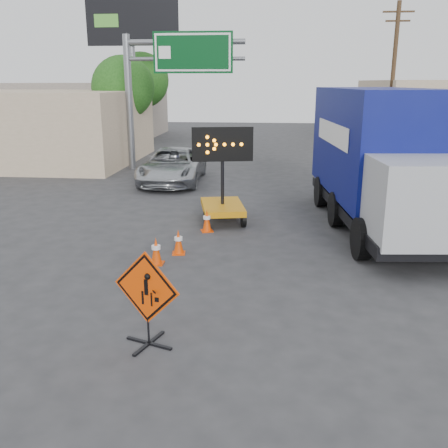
% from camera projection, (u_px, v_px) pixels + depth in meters
% --- Properties ---
extents(ground, '(100.00, 100.00, 0.00)m').
position_uv_depth(ground, '(209.00, 342.00, 8.96)').
color(ground, '#2D2D30').
rests_on(ground, ground).
extents(curb_right, '(0.40, 60.00, 0.12)m').
position_uv_depth(curb_right, '(409.00, 183.00, 22.59)').
color(curb_right, gray).
rests_on(curb_right, ground).
extents(storefront_left_near, '(14.00, 10.00, 4.00)m').
position_uv_depth(storefront_left_near, '(14.00, 126.00, 28.90)').
color(storefront_left_near, '#C7AE8F').
rests_on(storefront_left_near, ground).
extents(storefront_left_far, '(12.00, 10.00, 4.40)m').
position_uv_depth(storefront_left_far, '(86.00, 110.00, 42.33)').
color(storefront_left_far, '#9F9184').
rests_on(storefront_left_far, ground).
extents(building_right_far, '(10.00, 14.00, 4.60)m').
position_uv_depth(building_right_far, '(443.00, 114.00, 35.75)').
color(building_right_far, '#C7AE8F').
rests_on(building_right_far, ground).
extents(highway_gantry, '(6.18, 0.38, 6.90)m').
position_uv_depth(highway_gantry, '(167.00, 70.00, 25.17)').
color(highway_gantry, slate).
rests_on(highway_gantry, ground).
extents(billboard, '(6.10, 0.54, 9.85)m').
position_uv_depth(billboard, '(133.00, 36.00, 32.49)').
color(billboard, slate).
rests_on(billboard, ground).
extents(utility_pole_far, '(1.80, 0.26, 9.00)m').
position_uv_depth(utility_pole_far, '(393.00, 78.00, 29.84)').
color(utility_pole_far, '#48341F').
rests_on(utility_pole_far, ground).
extents(tree_left_near, '(3.71, 3.71, 6.03)m').
position_uv_depth(tree_left_near, '(123.00, 88.00, 29.63)').
color(tree_left_near, '#48341F').
rests_on(tree_left_near, ground).
extents(tree_left_far, '(4.10, 4.10, 6.66)m').
position_uv_depth(tree_left_far, '(141.00, 80.00, 37.26)').
color(tree_left_far, '#48341F').
rests_on(tree_left_far, ground).
extents(construction_sign, '(1.25, 0.90, 1.75)m').
position_uv_depth(construction_sign, '(147.00, 297.00, 8.62)').
color(construction_sign, black).
rests_on(construction_sign, ground).
extents(arrow_board, '(1.95, 2.41, 3.12)m').
position_uv_depth(arrow_board, '(222.00, 201.00, 16.53)').
color(arrow_board, '#C47B0A').
rests_on(arrow_board, ground).
extents(pickup_truck, '(2.74, 5.70, 1.57)m').
position_uv_depth(pickup_truck, '(173.00, 166.00, 22.91)').
color(pickup_truck, '#AEB1B5').
rests_on(pickup_truck, ground).
extents(box_truck, '(3.56, 9.28, 4.30)m').
position_uv_depth(box_truck, '(381.00, 166.00, 15.57)').
color(box_truck, black).
rests_on(box_truck, ground).
extents(cone_a, '(0.36, 0.36, 0.71)m').
position_uv_depth(cone_a, '(156.00, 251.00, 12.69)').
color(cone_a, '#DD3E04').
rests_on(cone_a, ground).
extents(cone_b, '(0.39, 0.39, 0.68)m').
position_uv_depth(cone_b, '(178.00, 242.00, 13.46)').
color(cone_b, '#DD3E04').
rests_on(cone_b, ground).
extents(cone_c, '(0.45, 0.45, 0.70)m').
position_uv_depth(cone_c, '(207.00, 220.00, 15.48)').
color(cone_c, '#DD3E04').
rests_on(cone_c, ground).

